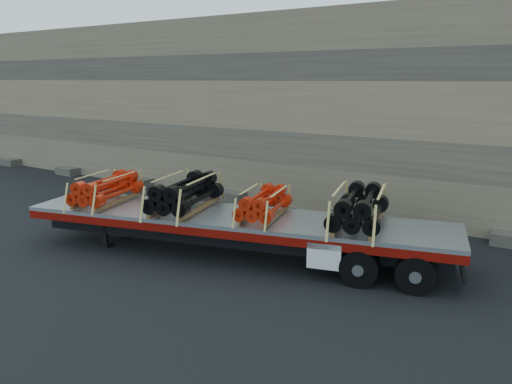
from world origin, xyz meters
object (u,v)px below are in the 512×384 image
Objects in this scene: trailer at (234,235)px; bundle_midrear at (264,204)px; bundle_rear at (359,209)px; bundle_front at (107,190)px; bundle_midfront at (185,195)px.

bundle_midrear is at bearing 0.00° from trailer.
trailer is at bearing -180.00° from bundle_midrear.
bundle_rear is (2.36, 0.59, 0.09)m from bundle_midrear.
bundle_rear reaches higher than trailer.
trailer is 5.21× the size of bundle_front.
bundle_front is 2.52m from bundle_midfront.
bundle_front reaches higher than trailer.
bundle_midfront is at bearing 180.00° from bundle_rear.
trailer is 1.74m from bundle_midfront.
bundle_front is 7.22m from bundle_rear.
bundle_midfront is at bearing -0.00° from bundle_front.
trailer is 5.81× the size of bundle_midrear.
bundle_midfront reaches higher than bundle_midrear.
bundle_midrear is at bearing 0.00° from bundle_front.
trailer is at bearing 180.00° from bundle_rear.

